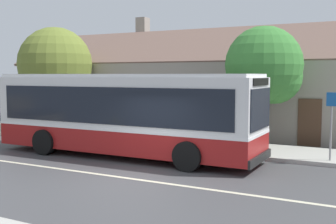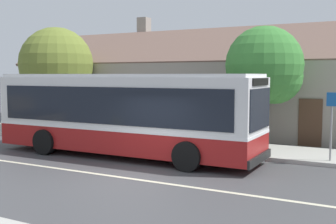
# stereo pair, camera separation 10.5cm
# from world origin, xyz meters

# --- Properties ---
(ground_plane) EXTENTS (300.00, 300.00, 0.00)m
(ground_plane) POSITION_xyz_m (0.00, 0.00, 0.00)
(ground_plane) COLOR #424244
(sidewalk_far) EXTENTS (60.00, 3.00, 0.15)m
(sidewalk_far) POSITION_xyz_m (0.00, 6.00, 0.07)
(sidewalk_far) COLOR #ADAAA3
(sidewalk_far) RESTS_ON ground
(lane_divider_stripe) EXTENTS (60.00, 0.16, 0.01)m
(lane_divider_stripe) POSITION_xyz_m (0.00, 0.00, 0.00)
(lane_divider_stripe) COLOR beige
(lane_divider_stripe) RESTS_ON ground
(community_building) EXTENTS (28.08, 8.56, 6.93)m
(community_building) POSITION_xyz_m (-0.43, 12.85, 2.02)
(community_building) COLOR gray
(community_building) RESTS_ON ground
(transit_bus) EXTENTS (10.76, 2.83, 3.18)m
(transit_bus) POSITION_xyz_m (-2.24, 2.90, 1.71)
(transit_bus) COLOR maroon
(transit_bus) RESTS_ON ground
(bench_by_building) EXTENTS (1.61, 0.51, 0.94)m
(bench_by_building) POSITION_xyz_m (-11.03, 5.30, 0.56)
(bench_by_building) COLOR #4C4C4C
(bench_by_building) RESTS_ON sidewalk_far
(street_tree_primary) EXTENTS (3.22, 3.22, 5.17)m
(street_tree_primary) POSITION_xyz_m (2.20, 6.87, 3.41)
(street_tree_primary) COLOR #4C3828
(street_tree_primary) RESTS_ON ground
(street_tree_secondary) EXTENTS (4.07, 4.07, 5.77)m
(street_tree_secondary) POSITION_xyz_m (-9.70, 7.21, 3.72)
(street_tree_secondary) COLOR #4C3828
(street_tree_secondary) RESTS_ON ground
(bus_stop_sign) EXTENTS (0.36, 0.07, 2.40)m
(bus_stop_sign) POSITION_xyz_m (5.01, 4.99, 1.64)
(bus_stop_sign) COLOR gray
(bus_stop_sign) RESTS_ON sidewalk_far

